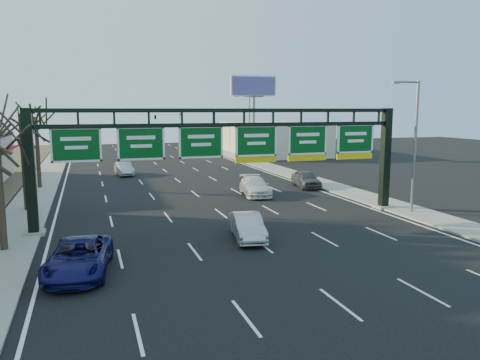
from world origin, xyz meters
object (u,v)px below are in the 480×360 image
object	(u,v)px
car_silver_sedan	(248,227)
sign_gantry	(231,149)
car_white_wagon	(255,186)
car_blue_suv	(79,257)

from	to	relation	value
car_silver_sedan	sign_gantry	bearing A→B (deg)	92.82
car_silver_sedan	car_white_wagon	size ratio (longest dim) A/B	0.84
sign_gantry	car_white_wagon	xyz separation A→B (m)	(4.46, 7.80, -3.88)
sign_gantry	car_blue_suv	world-z (taller)	sign_gantry
sign_gantry	car_blue_suv	bearing A→B (deg)	-140.81
sign_gantry	car_blue_suv	xyz separation A→B (m)	(-9.31, -7.59, -3.88)
car_blue_suv	car_silver_sedan	bearing A→B (deg)	26.77
sign_gantry	car_silver_sedan	world-z (taller)	sign_gantry
sign_gantry	car_white_wagon	distance (m)	9.79
car_blue_suv	sign_gantry	bearing A→B (deg)	47.64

